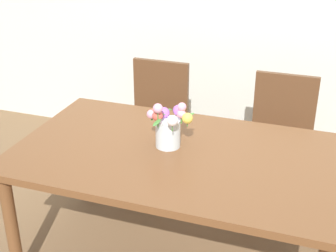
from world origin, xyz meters
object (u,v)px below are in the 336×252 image
Objects in this scene: chair_left at (156,115)px; flower_vase at (168,126)px; dining_table at (178,165)px; chair_right at (280,132)px.

chair_left is 3.22× the size of flower_vase.
dining_table is 1.95× the size of chair_left.
dining_table is at bearing 62.37° from chair_right.
flower_vase reaches higher than dining_table.
chair_left is at bearing 114.94° from flower_vase.
dining_table is 0.98m from chair_left.
dining_table is 1.95× the size of chair_right.
chair_left reaches higher than dining_table.
dining_table is 6.28× the size of flower_vase.
chair_left is 1.00× the size of chair_right.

